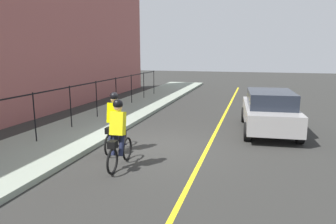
% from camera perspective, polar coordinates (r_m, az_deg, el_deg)
% --- Properties ---
extents(ground_plane, '(80.00, 80.00, 0.00)m').
position_cam_1_polar(ground_plane, '(10.13, -1.94, -6.26)').
color(ground_plane, '#2A2A28').
extents(lane_line_centre, '(36.00, 0.12, 0.01)m').
position_cam_1_polar(lane_line_centre, '(9.79, 7.09, -6.95)').
color(lane_line_centre, yellow).
rests_on(lane_line_centre, ground).
extents(sidewalk, '(40.00, 3.20, 0.15)m').
position_cam_1_polar(sidewalk, '(11.57, -18.26, -4.24)').
color(sidewalk, gray).
rests_on(sidewalk, ground).
extents(building_wall, '(28.00, 0.80, 7.74)m').
position_cam_1_polar(building_wall, '(15.02, -26.56, 13.16)').
color(building_wall, '#9B5652').
rests_on(building_wall, ground).
extents(iron_fence, '(20.37, 0.04, 1.60)m').
position_cam_1_polar(iron_fence, '(12.36, -17.59, 2.79)').
color(iron_fence, black).
rests_on(iron_fence, sidewalk).
extents(cyclist_lead, '(1.71, 0.38, 1.83)m').
position_cam_1_polar(cyclist_lead, '(9.52, -9.81, -1.86)').
color(cyclist_lead, black).
rests_on(cyclist_lead, ground).
extents(cyclist_follow, '(1.71, 0.38, 1.83)m').
position_cam_1_polar(cyclist_follow, '(8.13, -9.11, -4.05)').
color(cyclist_follow, black).
rests_on(cyclist_follow, ground).
extents(patrol_sedan, '(4.52, 2.17, 1.58)m').
position_cam_1_polar(patrol_sedan, '(12.35, 18.13, 0.27)').
color(patrol_sedan, '#989694').
rests_on(patrol_sedan, ground).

